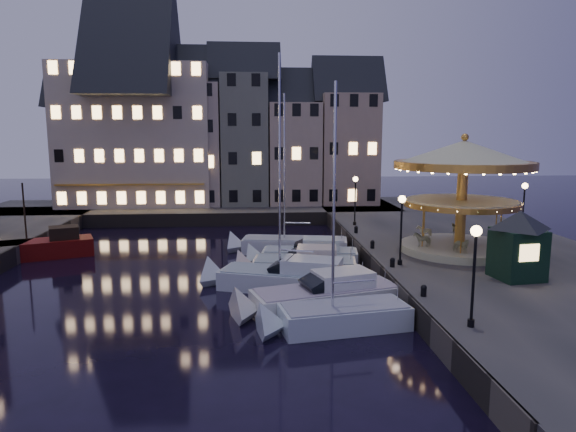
{
  "coord_description": "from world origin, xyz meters",
  "views": [
    {
      "loc": [
        -1.63,
        -28.23,
        9.02
      ],
      "look_at": [
        1.0,
        8.0,
        3.2
      ],
      "focal_mm": 32.0,
      "sensor_mm": 36.0,
      "label": 1
    }
  ],
  "objects": [
    {
      "name": "streetlamp_c",
      "position": [
        7.2,
        14.5,
        4.02
      ],
      "size": [
        0.44,
        0.44,
        4.17
      ],
      "color": "black",
      "rests_on": "quay_east"
    },
    {
      "name": "red_fishing_boat",
      "position": [
        -16.85,
        9.96,
        0.69
      ],
      "size": [
        7.3,
        4.75,
        5.77
      ],
      "color": "#660B09",
      "rests_on": "ground"
    },
    {
      "name": "quay_north",
      "position": [
        -8.0,
        28.0,
        0.65
      ],
      "size": [
        44.0,
        12.0,
        1.3
      ],
      "primitive_type": "cube",
      "color": "#474442",
      "rests_on": "ground"
    },
    {
      "name": "motorboat_a",
      "position": [
        2.09,
        -5.67,
        0.54
      ],
      "size": [
        7.12,
        3.35,
        11.74
      ],
      "color": "silver",
      "rests_on": "ground"
    },
    {
      "name": "bollard_d",
      "position": [
        6.6,
        11.0,
        1.6
      ],
      "size": [
        0.3,
        0.3,
        0.57
      ],
      "color": "black",
      "rests_on": "quay_east"
    },
    {
      "name": "townhouse_nf",
      "position": [
        9.25,
        30.0,
        8.28
      ],
      "size": [
        6.82,
        8.0,
        13.8
      ],
      "color": "tan",
      "rests_on": "quay_north"
    },
    {
      "name": "motorboat_d",
      "position": [
        1.31,
        3.49,
        0.64
      ],
      "size": [
        7.66,
        3.51,
        2.15
      ],
      "color": "beige",
      "rests_on": "ground"
    },
    {
      "name": "townhouse_nb",
      "position": [
        -14.05,
        30.0,
        8.28
      ],
      "size": [
        6.16,
        8.0,
        13.8
      ],
      "color": "gray",
      "rests_on": "quay_north"
    },
    {
      "name": "bollard_a",
      "position": [
        6.6,
        -5.0,
        1.6
      ],
      "size": [
        0.3,
        0.3,
        0.57
      ],
      "color": "black",
      "rests_on": "quay_east"
    },
    {
      "name": "townhouse_ne",
      "position": [
        3.2,
        30.0,
        7.78
      ],
      "size": [
        6.16,
        8.0,
        12.8
      ],
      "color": "tan",
      "rests_on": "quay_north"
    },
    {
      "name": "hotel_corner",
      "position": [
        -14.0,
        30.0,
        9.78
      ],
      "size": [
        17.6,
        9.0,
        16.8
      ],
      "color": "beige",
      "rests_on": "quay_north"
    },
    {
      "name": "streetlamp_b",
      "position": [
        7.2,
        1.0,
        4.02
      ],
      "size": [
        0.44,
        0.44,
        4.17
      ],
      "color": "black",
      "rests_on": "quay_east"
    },
    {
      "name": "streetlamp_a",
      "position": [
        7.2,
        -9.0,
        4.02
      ],
      "size": [
        0.44,
        0.44,
        4.17
      ],
      "color": "black",
      "rests_on": "quay_east"
    },
    {
      "name": "quaywall_e",
      "position": [
        6.0,
        6.0,
        0.65
      ],
      "size": [
        0.15,
        44.0,
        1.3
      ],
      "primitive_type": "cube",
      "color": "#47423A",
      "rests_on": "ground"
    },
    {
      "name": "streetlamp_d",
      "position": [
        18.5,
        8.0,
        4.02
      ],
      "size": [
        0.44,
        0.44,
        4.17
      ],
      "color": "black",
      "rests_on": "quay_east"
    },
    {
      "name": "quay_east",
      "position": [
        14.0,
        6.0,
        0.65
      ],
      "size": [
        16.0,
        56.0,
        1.3
      ],
      "primitive_type": "cube",
      "color": "#474442",
      "rests_on": "ground"
    },
    {
      "name": "ground",
      "position": [
        0.0,
        0.0,
        0.0
      ],
      "size": [
        160.0,
        160.0,
        0.0
      ],
      "primitive_type": "plane",
      "color": "black",
      "rests_on": "ground"
    },
    {
      "name": "townhouse_nd",
      "position": [
        -2.25,
        30.0,
        9.28
      ],
      "size": [
        5.5,
        8.0,
        15.8
      ],
      "color": "slate",
      "rests_on": "quay_north"
    },
    {
      "name": "quaywall_n",
      "position": [
        -6.0,
        22.0,
        0.65
      ],
      "size": [
        48.0,
        0.15,
        1.3
      ],
      "primitive_type": "cube",
      "color": "#47423A",
      "rests_on": "ground"
    },
    {
      "name": "motorboat_c",
      "position": [
        0.46,
        0.67,
        0.68
      ],
      "size": [
        9.72,
        5.44,
        13.07
      ],
      "color": "silver",
      "rests_on": "ground"
    },
    {
      "name": "bollard_c",
      "position": [
        6.6,
        5.5,
        1.6
      ],
      "size": [
        0.3,
        0.3,
        0.57
      ],
      "color": "black",
      "rests_on": "quay_east"
    },
    {
      "name": "ticket_kiosk",
      "position": [
        12.6,
        -2.36,
        3.81
      ],
      "size": [
        3.6,
        3.6,
        4.22
      ],
      "color": "black",
      "rests_on": "quay_east"
    },
    {
      "name": "motorboat_f",
      "position": [
        1.09,
        10.22,
        0.53
      ],
      "size": [
        9.07,
        3.68,
        11.99
      ],
      "color": "silver",
      "rests_on": "ground"
    },
    {
      "name": "townhouse_na",
      "position": [
        -19.5,
        30.0,
        7.78
      ],
      "size": [
        5.5,
        8.0,
        12.8
      ],
      "color": "slate",
      "rests_on": "quay_north"
    },
    {
      "name": "motorboat_b",
      "position": [
        1.84,
        -2.9,
        0.64
      ],
      "size": [
        8.8,
        4.8,
        2.15
      ],
      "color": "silver",
      "rests_on": "ground"
    },
    {
      "name": "carousel",
      "position": [
        12.13,
        4.16,
        6.41
      ],
      "size": [
        8.86,
        8.86,
        7.76
      ],
      "color": "beige",
      "rests_on": "quay_east"
    },
    {
      "name": "bollard_b",
      "position": [
        6.6,
        0.5,
        1.6
      ],
      "size": [
        0.3,
        0.3,
        0.57
      ],
      "color": "black",
      "rests_on": "quay_east"
    },
    {
      "name": "townhouse_nc",
      "position": [
        -8.0,
        30.0,
        8.78
      ],
      "size": [
        6.82,
        8.0,
        14.8
      ],
      "color": "#B6A490",
      "rests_on": "quay_north"
    },
    {
      "name": "motorboat_e",
      "position": [
        1.96,
        6.17,
        0.64
      ],
      "size": [
        7.62,
        3.17,
        2.15
      ],
      "color": "silver",
      "rests_on": "ground"
    }
  ]
}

